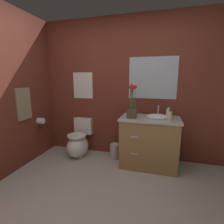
% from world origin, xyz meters
% --- Properties ---
extents(ground_plane, '(9.93, 9.93, 0.00)m').
position_xyz_m(ground_plane, '(0.00, 0.00, 0.00)').
color(ground_plane, '#B2ADA3').
extents(wall_back, '(4.64, 0.05, 2.50)m').
position_xyz_m(wall_back, '(0.20, 1.70, 1.25)').
color(wall_back, maroon).
rests_on(wall_back, ground_plane).
extents(toilet, '(0.38, 0.59, 0.69)m').
position_xyz_m(toilet, '(-0.77, 1.40, 0.24)').
color(toilet, white).
rests_on(toilet, ground_plane).
extents(vanity_cabinet, '(0.94, 0.56, 1.01)m').
position_xyz_m(vanity_cabinet, '(0.53, 1.37, 0.42)').
color(vanity_cabinet, '#9E7242').
rests_on(vanity_cabinet, ground_plane).
extents(flower_vase, '(0.14, 0.14, 0.55)m').
position_xyz_m(flower_vase, '(0.24, 1.30, 1.01)').
color(flower_vase, '#4C3D2D').
rests_on(flower_vase, vanity_cabinet).
extents(soap_bottle, '(0.06, 0.06, 0.17)m').
position_xyz_m(soap_bottle, '(0.82, 1.27, 0.90)').
color(soap_bottle, beige).
rests_on(soap_bottle, vanity_cabinet).
extents(lotion_bottle, '(0.07, 0.07, 0.17)m').
position_xyz_m(lotion_bottle, '(0.80, 1.43, 0.90)').
color(lotion_bottle, white).
rests_on(lotion_bottle, vanity_cabinet).
extents(trash_bin, '(0.18, 0.18, 0.27)m').
position_xyz_m(trash_bin, '(-0.09, 1.47, 0.14)').
color(trash_bin, '#B7B7BC').
rests_on(trash_bin, ground_plane).
extents(wall_poster, '(0.39, 0.01, 0.49)m').
position_xyz_m(wall_poster, '(-0.77, 1.67, 1.31)').
color(wall_poster, silver).
extents(wall_mirror, '(0.80, 0.01, 0.70)m').
position_xyz_m(wall_mirror, '(0.52, 1.67, 1.45)').
color(wall_mirror, '#B2BCC6').
extents(hanging_towel, '(0.03, 0.28, 0.52)m').
position_xyz_m(hanging_towel, '(-1.48, 0.91, 1.04)').
color(hanging_towel, gray).
extents(toilet_paper_roll, '(0.11, 0.11, 0.11)m').
position_xyz_m(toilet_paper_roll, '(-1.42, 1.20, 0.68)').
color(toilet_paper_roll, white).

